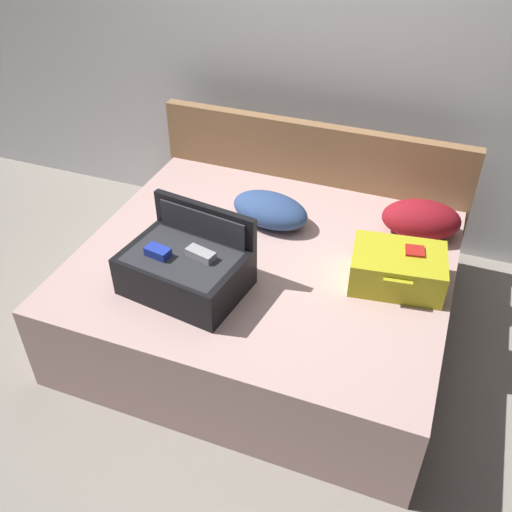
{
  "coord_description": "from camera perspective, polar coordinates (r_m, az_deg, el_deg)",
  "views": [
    {
      "loc": [
        0.85,
        -1.96,
        2.48
      ],
      "look_at": [
        0.0,
        0.27,
        0.64
      ],
      "focal_mm": 40.09,
      "sensor_mm": 36.0,
      "label": 1
    }
  ],
  "objects": [
    {
      "name": "back_wall",
      "position": [
        3.89,
        7.69,
        19.65
      ],
      "size": [
        8.0,
        0.1,
        2.6
      ],
      "primitive_type": "cube",
      "color": "silver",
      "rests_on": "ground"
    },
    {
      "name": "ground_plane",
      "position": [
        3.28,
        -1.72,
        -11.66
      ],
      "size": [
        12.0,
        12.0,
        0.0
      ],
      "primitive_type": "plane",
      "color": "gray"
    },
    {
      "name": "pillow_near_headboard",
      "position": [
        3.4,
        1.41,
        4.63
      ],
      "size": [
        0.53,
        0.38,
        0.18
      ],
      "primitive_type": "ellipsoid",
      "rotation": [
        0.0,
        0.0,
        -0.2
      ],
      "color": "navy",
      "rests_on": "bed"
    },
    {
      "name": "hard_case_medium",
      "position": [
        3.03,
        13.94,
        -1.2
      ],
      "size": [
        0.51,
        0.4,
        0.2
      ],
      "rotation": [
        0.0,
        0.0,
        0.14
      ],
      "color": "gold",
      "rests_on": "bed"
    },
    {
      "name": "bed",
      "position": [
        3.35,
        0.79,
        -3.76
      ],
      "size": [
        2.03,
        1.73,
        0.54
      ],
      "primitive_type": "cube",
      "color": "#BC9993",
      "rests_on": "ground"
    },
    {
      "name": "hard_case_large",
      "position": [
        2.91,
        -7.03,
        -1.12
      ],
      "size": [
        0.65,
        0.51,
        0.4
      ],
      "rotation": [
        0.0,
        0.0,
        -0.14
      ],
      "color": "black",
      "rests_on": "bed"
    },
    {
      "name": "headboard",
      "position": [
        3.93,
        5.41,
        6.7
      ],
      "size": [
        2.07,
        0.08,
        0.95
      ],
      "primitive_type": "cube",
      "color": "olive",
      "rests_on": "ground"
    },
    {
      "name": "pillow_center_head",
      "position": [
        3.42,
        16.15,
        3.55
      ],
      "size": [
        0.49,
        0.36,
        0.21
      ],
      "primitive_type": "ellipsoid",
      "rotation": [
        0.0,
        0.0,
        0.18
      ],
      "color": "maroon",
      "rests_on": "bed"
    }
  ]
}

